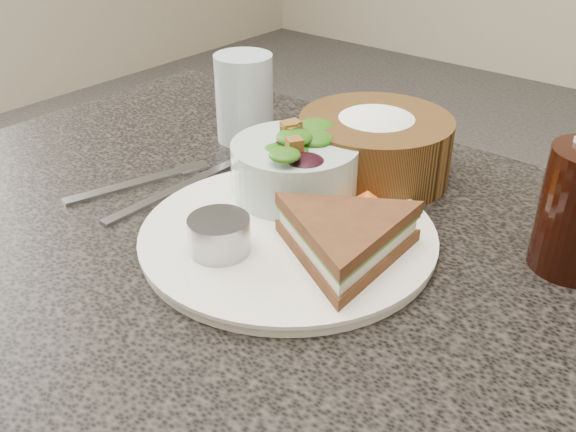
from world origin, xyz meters
The scene contains 9 objects.
dinner_plate centered at (0.00, 0.02, 0.76)m, with size 0.29×0.29×0.01m, color white.
sandwich centered at (0.07, 0.01, 0.78)m, with size 0.17×0.17×0.04m, color #593219, non-canonical shape.
salad_bowl centered at (-0.05, 0.08, 0.80)m, with size 0.14×0.14×0.08m, color #B1C8BF, non-canonical shape.
dressing_ramekin centered at (-0.03, -0.05, 0.78)m, with size 0.06×0.06×0.04m, color gray.
orange_wedge centered at (0.04, 0.09, 0.78)m, with size 0.07×0.07×0.03m, color orange.
fork centered at (-0.22, -0.01, 0.75)m, with size 0.02×0.16×0.00m, color gray.
knife centered at (-0.17, 0.02, 0.75)m, with size 0.01×0.20×0.00m, color gray.
bread_basket centered at (-0.01, 0.20, 0.80)m, with size 0.18×0.18×0.10m, color brown, non-canonical shape.
water_glass centered at (-0.21, 0.18, 0.81)m, with size 0.08×0.08×0.12m, color silver.
Camera 1 is at (0.35, -0.41, 1.10)m, focal length 40.00 mm.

